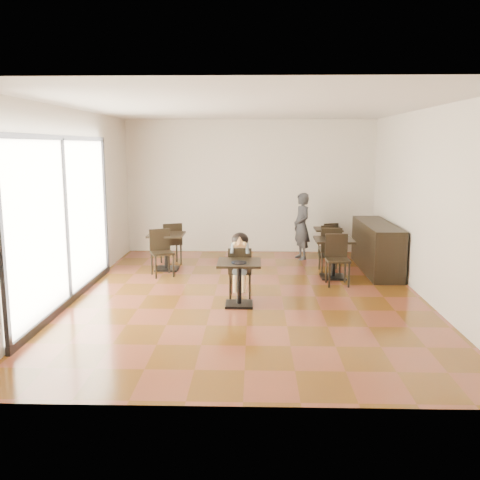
{
  "coord_description": "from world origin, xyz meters",
  "views": [
    {
      "loc": [
        0.11,
        -8.98,
        2.58
      ],
      "look_at": [
        -0.14,
        -0.06,
        1.0
      ],
      "focal_mm": 40.0,
      "sensor_mm": 36.0,
      "label": 1
    }
  ],
  "objects_px": {
    "chair_back_a": "(328,239)",
    "chair_left_b": "(162,253)",
    "child_table": "(239,284)",
    "chair_mid_a": "(330,249)",
    "child_chair": "(240,271)",
    "cafe_table_left": "(167,252)",
    "child": "(240,265)",
    "chair_left_a": "(171,243)",
    "cafe_table_mid": "(333,258)",
    "chair_mid_b": "(338,260)",
    "chair_back_b": "(331,244)",
    "cafe_table_back": "(328,242)",
    "adult_patron": "(302,226)"
  },
  "relations": [
    {
      "from": "adult_patron",
      "to": "chair_left_a",
      "type": "xyz_separation_m",
      "value": [
        -2.92,
        -0.63,
        -0.3
      ]
    },
    {
      "from": "child",
      "to": "cafe_table_mid",
      "type": "distance_m",
      "value": 2.26
    },
    {
      "from": "cafe_table_left",
      "to": "chair_back_b",
      "type": "relative_size",
      "value": 0.97
    },
    {
      "from": "child_table",
      "to": "chair_mid_b",
      "type": "height_order",
      "value": "chair_mid_b"
    },
    {
      "from": "chair_left_b",
      "to": "chair_back_b",
      "type": "relative_size",
      "value": 1.16
    },
    {
      "from": "chair_mid_a",
      "to": "chair_back_b",
      "type": "xyz_separation_m",
      "value": [
        0.17,
        1.0,
        -0.07
      ]
    },
    {
      "from": "chair_mid_b",
      "to": "chair_back_b",
      "type": "xyz_separation_m",
      "value": [
        0.17,
        2.1,
        -0.07
      ]
    },
    {
      "from": "adult_patron",
      "to": "child_chair",
      "type": "bearing_deg",
      "value": -41.49
    },
    {
      "from": "child",
      "to": "child_chair",
      "type": "bearing_deg",
      "value": 0.0
    },
    {
      "from": "chair_left_a",
      "to": "chair_back_a",
      "type": "bearing_deg",
      "value": 172.15
    },
    {
      "from": "child",
      "to": "cafe_table_left",
      "type": "bearing_deg",
      "value": 128.9
    },
    {
      "from": "child",
      "to": "chair_mid_b",
      "type": "bearing_deg",
      "value": 24.16
    },
    {
      "from": "cafe_table_mid",
      "to": "chair_mid_a",
      "type": "distance_m",
      "value": 0.56
    },
    {
      "from": "adult_patron",
      "to": "cafe_table_back",
      "type": "distance_m",
      "value": 0.83
    },
    {
      "from": "chair_back_a",
      "to": "chair_left_b",
      "type": "bearing_deg",
      "value": 11.59
    },
    {
      "from": "child_chair",
      "to": "chair_mid_a",
      "type": "relative_size",
      "value": 0.94
    },
    {
      "from": "cafe_table_left",
      "to": "chair_left_a",
      "type": "bearing_deg",
      "value": 90.0
    },
    {
      "from": "chair_mid_b",
      "to": "chair_left_a",
      "type": "distance_m",
      "value": 3.8
    },
    {
      "from": "chair_back_a",
      "to": "chair_back_b",
      "type": "bearing_deg",
      "value": 71.26
    },
    {
      "from": "chair_back_b",
      "to": "chair_mid_b",
      "type": "bearing_deg",
      "value": -113.49
    },
    {
      "from": "child_table",
      "to": "chair_mid_a",
      "type": "relative_size",
      "value": 0.78
    },
    {
      "from": "adult_patron",
      "to": "chair_back_b",
      "type": "relative_size",
      "value": 1.9
    },
    {
      "from": "child_chair",
      "to": "chair_mid_b",
      "type": "xyz_separation_m",
      "value": [
        1.8,
        0.81,
        0.03
      ]
    },
    {
      "from": "cafe_table_left",
      "to": "chair_mid_b",
      "type": "bearing_deg",
      "value": -18.99
    },
    {
      "from": "cafe_table_back",
      "to": "chair_back_a",
      "type": "distance_m",
      "value": 0.09
    },
    {
      "from": "child_chair",
      "to": "cafe_table_left",
      "type": "distance_m",
      "value": 2.54
    },
    {
      "from": "child_table",
      "to": "chair_back_a",
      "type": "height_order",
      "value": "chair_back_a"
    },
    {
      "from": "chair_mid_a",
      "to": "chair_back_b",
      "type": "bearing_deg",
      "value": -101.66
    },
    {
      "from": "cafe_table_left",
      "to": "chair_mid_a",
      "type": "xyz_separation_m",
      "value": [
        3.39,
        -0.07,
        0.08
      ]
    },
    {
      "from": "cafe_table_mid",
      "to": "chair_mid_b",
      "type": "height_order",
      "value": "chair_mid_b"
    },
    {
      "from": "child_table",
      "to": "cafe_table_mid",
      "type": "xyz_separation_m",
      "value": [
        1.8,
        1.91,
        0.02
      ]
    },
    {
      "from": "child_table",
      "to": "cafe_table_mid",
      "type": "relative_size",
      "value": 0.94
    },
    {
      "from": "cafe_table_left",
      "to": "chair_back_a",
      "type": "xyz_separation_m",
      "value": [
        3.57,
        1.54,
        0.01
      ]
    },
    {
      "from": "child_chair",
      "to": "chair_back_b",
      "type": "bearing_deg",
      "value": -124.17
    },
    {
      "from": "adult_patron",
      "to": "cafe_table_left",
      "type": "xyz_separation_m",
      "value": [
        -2.92,
        -1.18,
        -0.38
      ]
    },
    {
      "from": "child",
      "to": "chair_left_b",
      "type": "bearing_deg",
      "value": 138.2
    },
    {
      "from": "chair_back_b",
      "to": "adult_patron",
      "type": "bearing_deg",
      "value": 140.22
    },
    {
      "from": "chair_mid_a",
      "to": "chair_back_b",
      "type": "relative_size",
      "value": 1.18
    },
    {
      "from": "chair_mid_b",
      "to": "chair_left_b",
      "type": "bearing_deg",
      "value": 167.92
    },
    {
      "from": "cafe_table_back",
      "to": "chair_back_a",
      "type": "bearing_deg",
      "value": 90.0
    },
    {
      "from": "cafe_table_mid",
      "to": "chair_left_b",
      "type": "distance_m",
      "value": 3.39
    },
    {
      "from": "cafe_table_back",
      "to": "chair_back_b",
      "type": "height_order",
      "value": "chair_back_b"
    },
    {
      "from": "cafe_table_left",
      "to": "chair_left_a",
      "type": "xyz_separation_m",
      "value": [
        0.0,
        0.55,
        0.08
      ]
    },
    {
      "from": "child_chair",
      "to": "child_table",
      "type": "bearing_deg",
      "value": 90.0
    },
    {
      "from": "child_chair",
      "to": "adult_patron",
      "type": "relative_size",
      "value": 0.58
    },
    {
      "from": "child_table",
      "to": "chair_left_b",
      "type": "height_order",
      "value": "chair_left_b"
    },
    {
      "from": "cafe_table_back",
      "to": "chair_left_a",
      "type": "distance_m",
      "value": 3.69
    },
    {
      "from": "child",
      "to": "chair_mid_a",
      "type": "height_order",
      "value": "child"
    },
    {
      "from": "chair_mid_b",
      "to": "chair_back_a",
      "type": "height_order",
      "value": "chair_mid_b"
    },
    {
      "from": "child",
      "to": "chair_left_a",
      "type": "bearing_deg",
      "value": 122.25
    }
  ]
}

